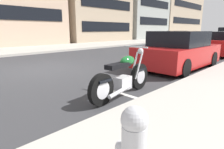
{
  "coord_description": "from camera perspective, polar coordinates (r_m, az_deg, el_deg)",
  "views": [
    {
      "loc": [
        -3.32,
        -7.09,
        1.53
      ],
      "look_at": [
        -0.29,
        -4.15,
        0.52
      ],
      "focal_mm": 30.32,
      "sensor_mm": 36.0,
      "label": 1
    }
  ],
  "objects": [
    {
      "name": "parking_stall_stripe",
      "position": [
        4.68,
        2.64,
        -5.68
      ],
      "size": [
        0.12,
        2.2,
        0.01
      ],
      "primitive_type": "cube",
      "color": "silver",
      "rests_on": "ground"
    },
    {
      "name": "ground_plane",
      "position": [
        7.98,
        -20.43,
        1.47
      ],
      "size": [
        260.0,
        260.0,
        0.0
      ],
      "primitive_type": "plane",
      "color": "#333335"
    },
    {
      "name": "car_opposite_curb",
      "position": [
        25.99,
        18.88,
        10.76
      ],
      "size": [
        4.46,
        1.87,
        1.39
      ],
      "rotation": [
        0.0,
        0.0,
        3.15
      ],
      "color": "black",
      "rests_on": "ground"
    },
    {
      "name": "sidewalk_far_curb",
      "position": [
        21.06,
        0.92,
        9.39
      ],
      "size": [
        120.0,
        5.0,
        0.14
      ],
      "primitive_type": "cube",
      "color": "#ADA89E",
      "rests_on": "ground"
    },
    {
      "name": "parked_car_far_down_curb",
      "position": [
        8.11,
        19.54,
        6.65
      ],
      "size": [
        4.1,
        1.98,
        1.47
      ],
      "rotation": [
        0.0,
        0.0,
        -0.01
      ],
      "color": "#AD1919",
      "rests_on": "ground"
    },
    {
      "name": "townhouse_mid_block",
      "position": [
        28.21,
        -10.19,
        18.69
      ],
      "size": [
        9.42,
        12.04,
        8.48
      ],
      "color": "tan",
      "rests_on": "ground"
    },
    {
      "name": "parked_car_behind_motorcycle",
      "position": [
        13.63,
        29.83,
        8.04
      ],
      "size": [
        4.42,
        1.81,
        1.42
      ],
      "rotation": [
        0.0,
        0.0,
        -0.0
      ],
      "color": "#AD1919",
      "rests_on": "ground"
    },
    {
      "name": "townhouse_far_uphill",
      "position": [
        34.33,
        6.91,
        21.41
      ],
      "size": [
        9.28,
        8.19,
        12.77
      ],
      "color": "#939993",
      "rests_on": "ground"
    },
    {
      "name": "townhouse_corner_block",
      "position": [
        45.88,
        15.28,
        20.24
      ],
      "size": [
        15.28,
        11.74,
        14.75
      ],
      "color": "tan",
      "rests_on": "ground"
    },
    {
      "name": "fire_hydrant",
      "position": [
        1.77,
        6.58,
        -20.36
      ],
      "size": [
        0.24,
        0.36,
        0.77
      ],
      "color": "#B7B7BC",
      "rests_on": "sidewalk_near_curb"
    },
    {
      "name": "parked_motorcycle",
      "position": [
        4.39,
        3.44,
        -1.0
      ],
      "size": [
        2.15,
        0.62,
        1.14
      ],
      "rotation": [
        0.0,
        0.0,
        0.08
      ],
      "color": "black",
      "rests_on": "ground"
    }
  ]
}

